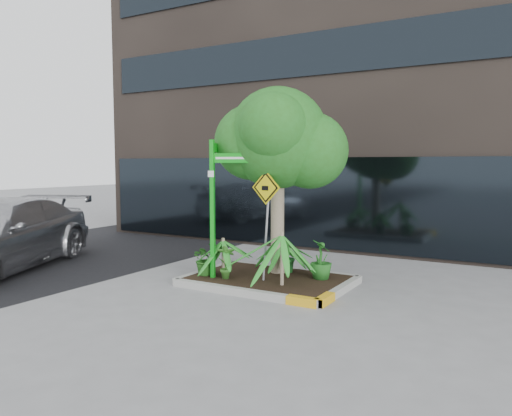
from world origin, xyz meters
The scene contains 14 objects.
ground centered at (0.00, 0.00, 0.00)m, with size 80.00×80.00×0.00m, color gray.
asphalt_road centered at (-6.50, 0.00, 0.01)m, with size 7.00×80.00×0.01m, color black.
building centered at (0.50, 8.50, 7.50)m, with size 18.00×8.00×15.00m, color #2D2621.
planter centered at (0.23, 0.27, 0.10)m, with size 3.35×2.36×0.15m.
tree centered at (0.15, 0.81, 3.07)m, with size 2.80×2.48×4.20m.
palm_front centered at (0.76, -0.16, 1.14)m, with size 1.19×1.19×1.33m.
palm_left centered at (-0.71, -0.03, 0.90)m, with size 0.90×0.90×1.00m.
palm_back centered at (0.30, 0.80, 0.83)m, with size 0.82×0.82×0.91m.
shrub_a centered at (-1.05, -0.17, 0.51)m, with size 0.64×0.64×0.72m, color #205819.
shrub_b centered at (1.22, 0.71, 0.55)m, with size 0.45×0.45×0.81m, color #1F611D.
shrub_c centered at (-0.49, -0.26, 0.51)m, with size 0.38×0.38×0.72m, color #347524.
shrub_d centered at (0.36, 0.87, 0.51)m, with size 0.39×0.39×0.71m, color #18551D.
street_sign_post centered at (-0.75, -0.23, 1.86)m, with size 1.03×0.87×3.01m.
cattle_sign centered at (0.28, 0.06, 1.66)m, with size 0.68×0.25×2.24m.
Camera 1 is at (5.14, -8.74, 2.53)m, focal length 35.00 mm.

